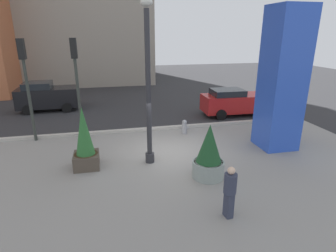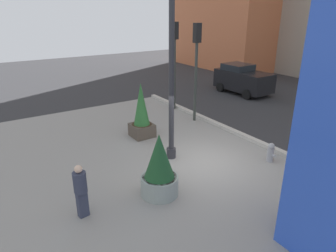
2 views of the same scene
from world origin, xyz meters
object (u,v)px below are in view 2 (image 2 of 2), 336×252
at_px(pedestrian_on_sidewalk, 81,189).
at_px(potted_plant_curbside, 159,169).
at_px(traffic_light_far_side, 197,58).
at_px(traffic_light_corner, 175,52).
at_px(car_far_lane, 243,79).
at_px(potted_plant_near_left, 142,114).
at_px(lamp_post, 171,82).
at_px(fire_hydrant, 271,152).

bearing_deg(pedestrian_on_sidewalk, potted_plant_curbside, 83.88).
relative_size(traffic_light_far_side, traffic_light_corner, 1.00).
xyz_separation_m(car_far_lane, pedestrian_on_sidewalk, (7.14, -13.54, -0.09)).
bearing_deg(pedestrian_on_sidewalk, car_far_lane, 117.79).
bearing_deg(traffic_light_corner, potted_plant_near_left, -53.56).
xyz_separation_m(potted_plant_near_left, traffic_light_far_side, (-0.37, 3.30, 2.16)).
bearing_deg(lamp_post, potted_plant_curbside, -41.77).
relative_size(traffic_light_corner, pedestrian_on_sidewalk, 3.02).
distance_m(car_far_lane, pedestrian_on_sidewalk, 15.31).
height_order(lamp_post, potted_plant_near_left, lamp_post).
xyz_separation_m(potted_plant_curbside, car_far_lane, (-7.39, 11.20, 0.07)).
bearing_deg(potted_plant_curbside, potted_plant_near_left, 158.18).
xyz_separation_m(traffic_light_corner, car_far_lane, (-0.38, 5.90, -2.27)).
distance_m(potted_plant_near_left, traffic_light_corner, 4.92).
bearing_deg(lamp_post, potted_plant_near_left, 178.47).
distance_m(fire_hydrant, traffic_light_far_side, 5.92).
height_order(potted_plant_curbside, pedestrian_on_sidewalk, potted_plant_curbside).
relative_size(lamp_post, traffic_light_far_side, 1.28).
xyz_separation_m(lamp_post, pedestrian_on_sidewalk, (1.64, -4.03, -2.13)).
height_order(potted_plant_near_left, traffic_light_far_side, traffic_light_far_side).
height_order(fire_hydrant, traffic_light_far_side, traffic_light_far_side).
height_order(traffic_light_far_side, traffic_light_corner, traffic_light_far_side).
distance_m(potted_plant_curbside, pedestrian_on_sidewalk, 2.35).
distance_m(potted_plant_curbside, car_far_lane, 13.42).
distance_m(traffic_light_corner, pedestrian_on_sidewalk, 10.47).
relative_size(potted_plant_curbside, traffic_light_far_side, 0.42).
height_order(fire_hydrant, traffic_light_corner, traffic_light_corner).
height_order(potted_plant_curbside, traffic_light_far_side, traffic_light_far_side).
xyz_separation_m(potted_plant_near_left, pedestrian_on_sidewalk, (4.13, -4.09, -0.19)).
distance_m(potted_plant_near_left, pedestrian_on_sidewalk, 5.82).
xyz_separation_m(traffic_light_far_side, pedestrian_on_sidewalk, (4.51, -7.39, -2.35)).
bearing_deg(car_far_lane, potted_plant_curbside, -56.59).
xyz_separation_m(fire_hydrant, traffic_light_far_side, (-5.17, 0.38, 2.86)).
bearing_deg(traffic_light_far_side, potted_plant_near_left, -83.53).
height_order(traffic_light_far_side, car_far_lane, traffic_light_far_side).
bearing_deg(potted_plant_curbside, fire_hydrant, 84.94).
distance_m(lamp_post, fire_hydrant, 4.60).
xyz_separation_m(lamp_post, traffic_light_corner, (-5.11, 3.61, 0.23)).
bearing_deg(fire_hydrant, lamp_post, -127.73).
bearing_deg(traffic_light_corner, traffic_light_far_side, -6.42).
bearing_deg(traffic_light_corner, car_far_lane, 93.73).
bearing_deg(fire_hydrant, potted_plant_curbside, -95.06).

